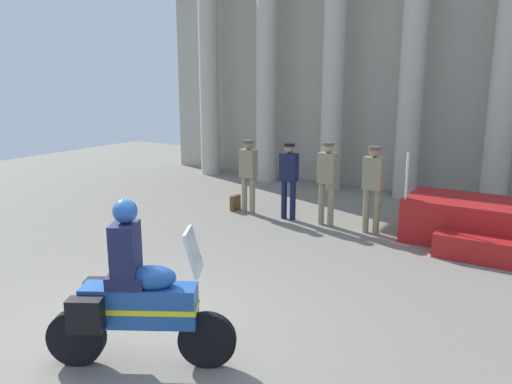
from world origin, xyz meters
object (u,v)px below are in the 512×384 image
(motorcycle_with_rider, at_px, (133,298))
(officer_in_row_0, at_px, (248,170))
(officer_in_row_3, at_px, (373,183))
(reviewing_stand, at_px, (499,227))
(officer_in_row_2, at_px, (327,177))
(briefcase_on_ground, at_px, (235,203))
(officer_in_row_1, at_px, (289,175))

(motorcycle_with_rider, bearing_deg, officer_in_row_0, 82.07)
(officer_in_row_3, bearing_deg, reviewing_stand, -171.19)
(officer_in_row_2, height_order, briefcase_on_ground, officer_in_row_2)
(officer_in_row_2, distance_m, officer_in_row_3, 1.02)
(officer_in_row_0, distance_m, briefcase_on_ground, 0.92)
(reviewing_stand, bearing_deg, briefcase_on_ground, -176.87)
(officer_in_row_0, bearing_deg, briefcase_on_ground, -4.52)
(motorcycle_with_rider, bearing_deg, officer_in_row_3, 55.20)
(officer_in_row_0, distance_m, officer_in_row_2, 1.95)
(officer_in_row_1, height_order, officer_in_row_2, officer_in_row_2)
(officer_in_row_0, bearing_deg, officer_in_row_3, -179.52)
(officer_in_row_1, bearing_deg, briefcase_on_ground, -0.11)
(officer_in_row_2, bearing_deg, officer_in_row_0, 1.86)
(officer_in_row_1, bearing_deg, officer_in_row_2, -177.78)
(officer_in_row_2, height_order, motorcycle_with_rider, motorcycle_with_rider)
(motorcycle_with_rider, bearing_deg, officer_in_row_1, 73.04)
(reviewing_stand, height_order, motorcycle_with_rider, motorcycle_with_rider)
(reviewing_stand, relative_size, officer_in_row_1, 1.97)
(reviewing_stand, relative_size, briefcase_on_ground, 9.34)
(reviewing_stand, height_order, officer_in_row_0, reviewing_stand)
(officer_in_row_2, bearing_deg, briefcase_on_ground, 0.78)
(officer_in_row_1, relative_size, officer_in_row_2, 0.96)
(officer_in_row_1, distance_m, briefcase_on_ground, 1.67)
(reviewing_stand, relative_size, officer_in_row_0, 1.97)
(officer_in_row_2, distance_m, briefcase_on_ground, 2.51)
(reviewing_stand, height_order, briefcase_on_ground, reviewing_stand)
(officer_in_row_0, bearing_deg, motorcycle_with_rider, 112.58)
(officer_in_row_1, xyz_separation_m, officer_in_row_3, (1.92, -0.02, 0.05))
(officer_in_row_0, relative_size, officer_in_row_1, 1.00)
(officer_in_row_2, bearing_deg, motorcycle_with_rider, 95.27)
(officer_in_row_0, xyz_separation_m, motorcycle_with_rider, (2.47, -6.06, -0.21))
(officer_in_row_1, relative_size, motorcycle_with_rider, 0.90)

